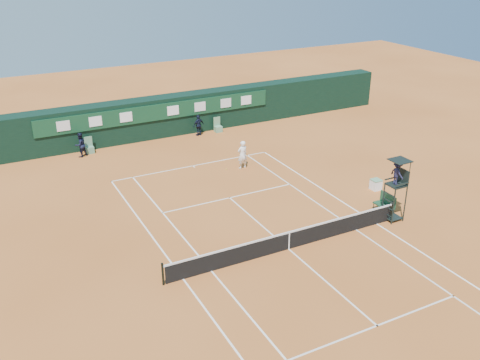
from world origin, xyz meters
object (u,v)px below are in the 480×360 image
player_bench (386,203)px  cooler (376,184)px  tennis_net (289,240)px  umpire_chair (397,177)px  player (242,155)px

player_bench → cooler: player_bench is taller
tennis_net → player_bench: (6.73, 0.81, 0.09)m
tennis_net → umpire_chair: (6.53, 0.02, 1.95)m
tennis_net → cooler: size_ratio=20.00×
umpire_chair → cooler: size_ratio=5.30×
player_bench → umpire_chair: bearing=-104.6°
umpire_chair → player: umpire_chair is taller
umpire_chair → player: 10.81m
tennis_net → umpire_chair: bearing=0.1°
player_bench → player: size_ratio=0.63×
cooler → tennis_net: bearing=-157.7°
umpire_chair → cooler: 4.37m
umpire_chair → cooler: bearing=62.4°
player_bench → cooler: bearing=58.9°
tennis_net → player: (2.74, 10.03, 0.44)m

